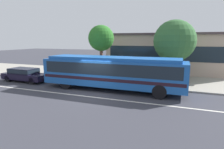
{
  "coord_description": "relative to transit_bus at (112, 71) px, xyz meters",
  "views": [
    {
      "loc": [
        6.13,
        -12.42,
        4.01
      ],
      "look_at": [
        0.96,
        1.41,
        1.3
      ],
      "focal_mm": 30.24,
      "sensor_mm": 36.0,
      "label": 1
    }
  ],
  "objects": [
    {
      "name": "ground_plane",
      "position": [
        -0.92,
        -1.58,
        -1.57
      ],
      "size": [
        120.0,
        120.0,
        0.0
      ],
      "primitive_type": "plane",
      "color": "#36373F"
    },
    {
      "name": "sedan_behind_bus",
      "position": [
        -9.17,
        0.04,
        -0.84
      ],
      "size": [
        4.73,
        1.92,
        1.29
      ],
      "color": "black",
      "rests_on": "ground_plane"
    },
    {
      "name": "station_building",
      "position": [
        3.41,
        12.12,
        0.85
      ],
      "size": [
        14.67,
        9.06,
        4.81
      ],
      "color": "tan",
      "rests_on": "ground_plane"
    },
    {
      "name": "sidewalk_slab",
      "position": [
        -0.92,
        5.35,
        -1.51
      ],
      "size": [
        60.0,
        8.0,
        0.12
      ],
      "primitive_type": "cube",
      "color": "gray",
      "rests_on": "ground_plane"
    },
    {
      "name": "street_tree_mid_block",
      "position": [
        4.42,
        4.74,
        2.35
      ],
      "size": [
        3.88,
        3.88,
        5.75
      ],
      "color": "brown",
      "rests_on": "sidewalk_slab"
    },
    {
      "name": "transit_bus",
      "position": [
        0.0,
        0.0,
        0.0
      ],
      "size": [
        11.49,
        2.58,
        2.68
      ],
      "color": "#1C55A8",
      "rests_on": "ground_plane"
    },
    {
      "name": "lane_stripe_center",
      "position": [
        -0.92,
        -2.38,
        -1.56
      ],
      "size": [
        56.0,
        0.16,
        0.01
      ],
      "primitive_type": "cube",
      "color": "silver",
      "rests_on": "ground_plane"
    },
    {
      "name": "street_tree_near_stop",
      "position": [
        -2.88,
        4.38,
        2.6
      ],
      "size": [
        2.69,
        2.69,
        5.43
      ],
      "color": "brown",
      "rests_on": "sidewalk_slab"
    },
    {
      "name": "pedestrian_waiting_near_sign",
      "position": [
        -1.22,
        2.67,
        -0.46
      ],
      "size": [
        0.48,
        0.48,
        1.69
      ],
      "color": "slate",
      "rests_on": "sidewalk_slab"
    },
    {
      "name": "pedestrian_walking_along_curb",
      "position": [
        5.5,
        2.61,
        -0.51
      ],
      "size": [
        0.48,
        0.48,
        1.6
      ],
      "color": "#6D6851",
      "rests_on": "sidewalk_slab"
    },
    {
      "name": "bus_stop_sign",
      "position": [
        3.33,
        1.87,
        0.11
      ],
      "size": [
        0.08,
        0.44,
        2.42
      ],
      "color": "gray",
      "rests_on": "sidewalk_slab"
    },
    {
      "name": "pedestrian_standing_by_tree",
      "position": [
        -1.89,
        1.75,
        -0.45
      ],
      "size": [
        0.48,
        0.48,
        1.7
      ],
      "color": "#6D715B",
      "rests_on": "sidewalk_slab"
    }
  ]
}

